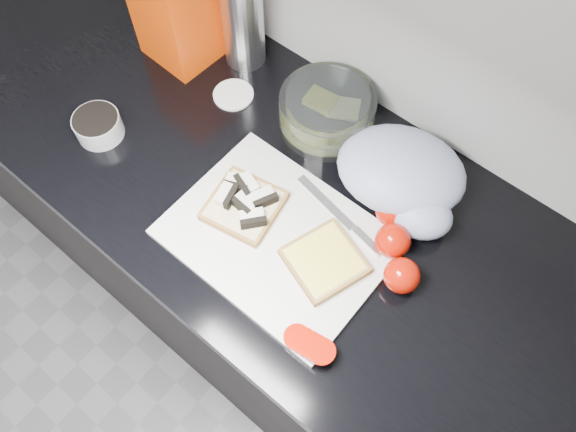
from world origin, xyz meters
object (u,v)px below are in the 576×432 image
(cutting_board, at_px, (278,238))
(steel_canister, at_px, (243,20))
(glass_bowl, at_px, (327,112))
(bread_bag, at_px, (177,9))

(cutting_board, height_order, steel_canister, steel_canister)
(glass_bowl, bearing_deg, steel_canister, 172.38)
(bread_bag, height_order, steel_canister, bread_bag)
(cutting_board, relative_size, glass_bowl, 2.02)
(glass_bowl, relative_size, bread_bag, 0.84)
(steel_canister, bearing_deg, cutting_board, -40.95)
(glass_bowl, distance_m, steel_canister, 0.27)
(cutting_board, xyz_separation_m, glass_bowl, (-0.10, 0.27, 0.03))
(cutting_board, bearing_deg, glass_bowl, 109.67)
(cutting_board, xyz_separation_m, bread_bag, (-0.48, 0.24, 0.11))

